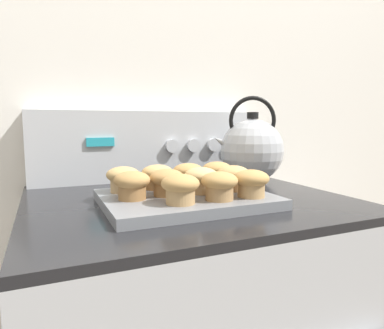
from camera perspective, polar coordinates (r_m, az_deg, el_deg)
name	(u,v)px	position (r m, az deg, el deg)	size (l,w,h in m)	color
wall_back	(146,93)	(1.14, -7.63, 11.71)	(8.00, 0.05, 2.40)	white
control_panel	(152,146)	(1.09, -6.62, 3.13)	(0.72, 0.07, 0.22)	#B7BABF
muffin_pan	(186,199)	(0.76, -1.08, -5.78)	(0.36, 0.28, 0.02)	slate
muffin_r0_c1	(180,187)	(0.67, -1.95, -3.85)	(0.08, 0.08, 0.06)	tan
muffin_r0_c2	(219,184)	(0.70, 4.60, -3.34)	(0.08, 0.08, 0.06)	#A37A4C
muffin_r0_c3	(251,182)	(0.74, 9.87, -2.89)	(0.08, 0.08, 0.06)	tan
muffin_r1_c0	(132,184)	(0.72, -9.97, -3.22)	(0.08, 0.08, 0.06)	olive
muffin_r1_c1	(167,181)	(0.74, -4.24, -2.76)	(0.08, 0.08, 0.06)	olive
muffin_r1_c2	(201,179)	(0.77, 1.54, -2.42)	(0.08, 0.08, 0.06)	tan
muffin_r1_c3	(233,177)	(0.81, 6.89, -2.03)	(0.08, 0.08, 0.06)	olive
muffin_r2_c0	(123,178)	(0.80, -11.42, -2.24)	(0.08, 0.08, 0.06)	tan
muffin_r2_c1	(157,176)	(0.82, -5.77, -1.87)	(0.08, 0.08, 0.06)	olive
muffin_r2_c2	(188,174)	(0.84, -0.63, -1.58)	(0.08, 0.08, 0.06)	olive
muffin_r2_c3	(217,172)	(0.88, 4.18, -1.24)	(0.08, 0.08, 0.06)	olive
tea_kettle	(252,149)	(1.05, 9.89, 2.52)	(0.22, 0.19, 0.26)	#ADAFB5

